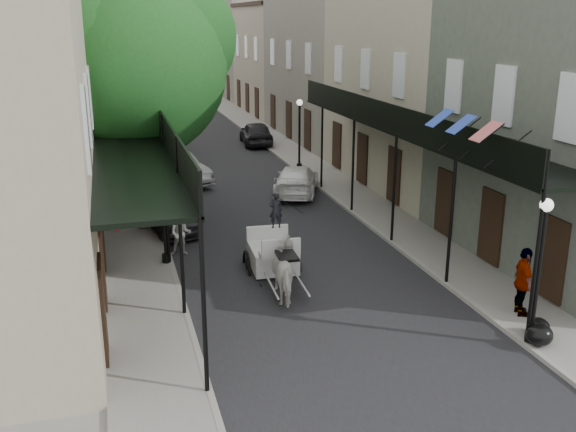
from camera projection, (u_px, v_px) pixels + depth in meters
ground at (347, 331)px, 16.81m from camera, size 140.00×140.00×0.00m
road at (217, 168)px, 35.20m from camera, size 8.00×90.00×0.01m
sidewalk_left at (124, 172)px, 33.88m from camera, size 2.20×90.00×0.12m
sidewalk_right at (304, 162)px, 36.48m from camera, size 2.20×90.00×0.12m
building_row_left at (54, 61)px, 40.62m from camera, size 5.00×80.00×10.50m
building_row_right at (312, 57)px, 45.09m from camera, size 5.00×80.00×10.50m
gallery_left at (136, 141)px, 20.79m from camera, size 2.20×18.05×4.88m
gallery_right at (405, 128)px, 23.28m from camera, size 2.20×18.05×4.88m
tree_near at (143, 58)px, 23.17m from camera, size 7.31×6.80×9.63m
tree_far at (127, 56)px, 36.22m from camera, size 6.45×6.00×8.61m
lamppost_right_near at (539, 270)px, 15.43m from camera, size 0.32×0.32×3.71m
lamppost_left at (163, 206)px, 20.66m from camera, size 0.32×0.32×3.71m
lamppost_right_far at (299, 133)px, 33.82m from camera, size 0.32×0.32×3.71m
horse at (288, 271)px, 18.62m from camera, size 0.99×2.00×1.66m
carriage at (270, 235)px, 20.95m from camera, size 1.80×2.51×2.77m
pedestrian_walking at (181, 233)px, 22.04m from camera, size 0.84×0.71×1.53m
pedestrian_sidewalk_left at (116, 158)px, 33.45m from camera, size 1.04×0.69×1.50m
pedestrian_sidewalk_right at (523, 282)px, 17.19m from camera, size 0.77×1.21×1.91m
car_left_near at (170, 215)px, 24.56m from camera, size 2.23×4.04×1.30m
car_left_mid at (175, 168)px, 31.67m from camera, size 3.42×5.05×1.58m
car_left_far at (156, 143)px, 37.88m from camera, size 3.53×6.02×1.57m
car_right_near at (296, 180)px, 29.82m from camera, size 3.37×4.90×1.32m
car_right_far at (256, 133)px, 41.50m from camera, size 2.15×4.58×1.51m
trash_bags at (539, 332)px, 15.95m from camera, size 0.91×1.06×0.55m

